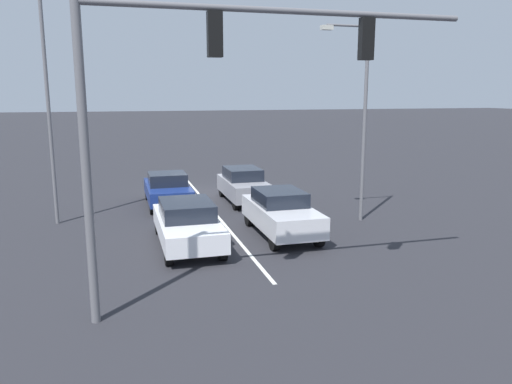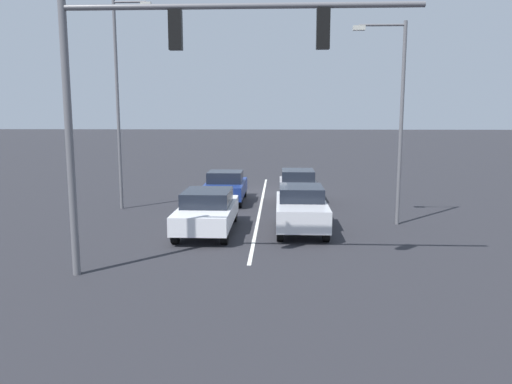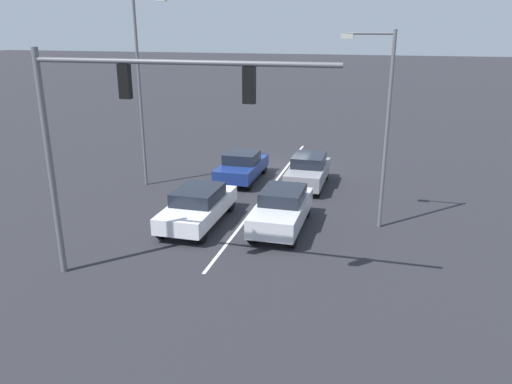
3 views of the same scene
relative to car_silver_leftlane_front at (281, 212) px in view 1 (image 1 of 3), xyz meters
name	(u,v)px [view 1 (image 1 of 3)]	position (x,y,z in m)	size (l,w,h in m)	color
ground_plane	(198,193)	(1.65, -8.44, -0.84)	(240.00, 240.00, 0.00)	#28282D
lane_stripe_left_divider	(210,207)	(1.65, -4.99, -0.83)	(0.12, 18.89, 0.01)	silver
car_silver_leftlane_front	(281,212)	(0.00, 0.00, 0.00)	(1.80, 4.40, 1.61)	silver
car_white_midlane_front	(187,223)	(3.40, 0.37, -0.05)	(1.88, 4.69, 1.51)	silver
car_gray_leftlane_second	(244,185)	(-0.10, -5.79, -0.03)	(1.74, 4.05, 1.57)	gray
car_navy_midlane_second	(168,189)	(3.40, -5.91, -0.08)	(1.85, 4.19, 1.50)	navy
traffic_signal_gantry	(201,84)	(3.68, 5.44, 4.36)	(8.87, 0.37, 7.14)	slate
street_lamp_right_shoulder	(51,90)	(7.75, -3.90, 4.30)	(1.69, 0.24, 9.09)	slate
street_lamp_left_shoulder	(360,109)	(-3.55, -1.18, 3.57)	(1.98, 0.24, 7.60)	slate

